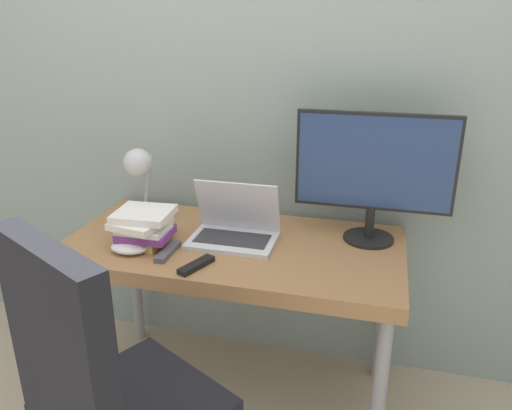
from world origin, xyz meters
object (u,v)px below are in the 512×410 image
Objects in this scene: monitor at (374,169)px; laptop at (234,229)px; desk_lamp at (142,174)px; game_controller at (129,248)px; office_chair at (106,396)px; book_stack at (143,227)px.

laptop is at bearing -164.56° from monitor.
monitor is at bearing 5.09° from desk_lamp.
desk_lamp is 2.38× the size of game_controller.
monitor reaches higher than laptop.
office_chair is 4.72× the size of book_stack.
laptop is 0.36m from book_stack.
office_chair reaches higher than laptop.
game_controller is at bearing -149.46° from laptop.
desk_lamp is 0.31× the size of office_chair.
desk_lamp is at bearing 114.65° from book_stack.
desk_lamp is at bearing 171.72° from laptop.
office_chair is 0.64m from game_controller.
laptop reaches higher than book_stack.
laptop is 1.00× the size of desk_lamp.
monitor reaches higher than desk_lamp.
office_chair is (0.28, -0.85, -0.36)m from desk_lamp.
desk_lamp reaches higher than laptop.
game_controller is (-0.35, -0.21, -0.03)m from laptop.
monitor is at bearing 54.88° from office_chair.
game_controller is (-0.03, -0.08, -0.06)m from book_stack.
monitor is at bearing 15.44° from laptop.
laptop is 0.56× the size of monitor.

